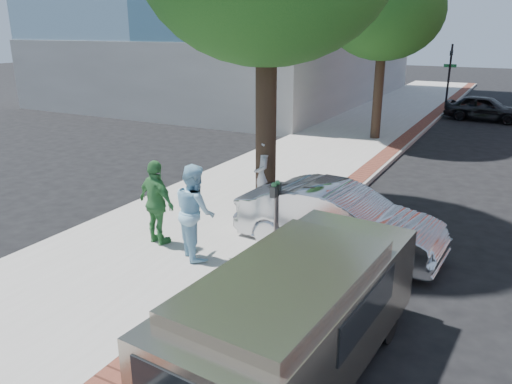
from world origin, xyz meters
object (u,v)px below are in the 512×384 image
Objects in this scene: sedan_silver at (338,220)px; bg_car at (485,108)px; parking_meter at (276,200)px; van at (303,310)px; person_green at (157,203)px; person_officer at (195,211)px; person_gray at (262,175)px.

sedan_silver is 1.14× the size of bg_car.
van is at bearing -58.22° from parking_meter.
sedan_silver reaches higher than bg_car.
bg_car is (2.47, 19.81, -0.54)m from parking_meter.
sedan_silver is at bearing -138.39° from person_green.
parking_meter is 0.30× the size of van.
person_officer is 3.08m from sedan_silver.
van is at bearing 167.34° from person_green.
person_gray is 2.76m from sedan_silver.
person_gray reaches higher than bg_car.
van is (3.29, -2.14, -0.17)m from person_officer.
parking_meter is 19.97m from bg_car.
bg_car is (3.78, 17.89, -0.42)m from person_gray.
parking_meter reaches higher than sedan_silver.
person_green is (-1.02, -2.95, -0.01)m from person_gray.
bg_car is (1.32, 19.08, -0.07)m from sedan_silver.
bg_car is at bearing -62.21° from person_officer.
sedan_silver is (1.15, 0.73, -0.47)m from parking_meter.
person_officer is 1.05× the size of person_green.
person_green is 0.42× the size of sedan_silver.
van is (3.36, -5.22, -0.13)m from person_gray.
bg_car is 0.80× the size of van.
person_officer reaches higher than sedan_silver.
person_officer reaches higher than van.
person_gray is 6.21m from van.
parking_meter is 0.79× the size of person_green.
person_officer is at bearing 151.12° from van.
person_gray is 3.09m from person_officer.
person_gray reaches higher than van.
person_green is at bearing 120.31° from sedan_silver.
person_gray is 18.29m from bg_car.
person_green is at bearing 156.69° from van.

